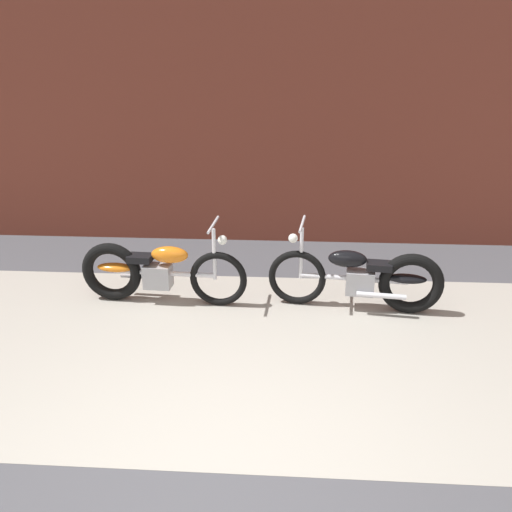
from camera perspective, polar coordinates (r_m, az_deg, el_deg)
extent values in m
plane|color=#47474C|center=(4.09, -3.73, -22.60)|extent=(80.00, 80.00, 0.00)
cube|color=#9E998E|center=(5.47, -1.47, -9.74)|extent=(36.00, 3.50, 0.01)
cube|color=brown|center=(8.11, 0.57, 22.67)|extent=(36.00, 0.50, 5.99)
torus|color=black|center=(6.15, -4.13, -2.52)|extent=(0.68, 0.12, 0.68)
torus|color=black|center=(6.50, -15.46, -1.67)|extent=(0.74, 0.17, 0.73)
cylinder|color=silver|center=(6.28, -9.97, -1.86)|extent=(1.24, 0.13, 0.06)
cube|color=#99999E|center=(6.32, -10.64, -2.16)|extent=(0.33, 0.24, 0.28)
ellipsoid|color=orange|center=(6.17, -9.40, 0.14)|extent=(0.45, 0.22, 0.20)
ellipsoid|color=orange|center=(6.46, -15.10, -1.21)|extent=(0.45, 0.21, 0.10)
cube|color=black|center=(6.30, -12.52, -0.22)|extent=(0.29, 0.22, 0.08)
cylinder|color=silver|center=(6.04, -4.58, 0.19)|extent=(0.05, 0.05, 0.62)
cylinder|color=silver|center=(5.91, -4.68, 3.43)|extent=(0.07, 0.58, 0.03)
sphere|color=white|center=(5.95, -3.68, 1.76)|extent=(0.11, 0.11, 0.11)
cylinder|color=silver|center=(6.56, -12.22, -2.16)|extent=(0.55, 0.09, 0.06)
torus|color=black|center=(6.19, 4.50, -2.37)|extent=(0.68, 0.16, 0.68)
torus|color=black|center=(6.21, 16.54, -2.92)|extent=(0.74, 0.21, 0.73)
cylinder|color=silver|center=(6.15, 10.54, -2.43)|extent=(1.23, 0.20, 0.06)
cube|color=#99999E|center=(6.17, 11.26, -2.81)|extent=(0.34, 0.26, 0.28)
ellipsoid|color=black|center=(6.06, 9.94, -0.30)|extent=(0.46, 0.24, 0.20)
ellipsoid|color=black|center=(6.18, 16.14, -2.39)|extent=(0.46, 0.23, 0.10)
cube|color=black|center=(6.10, 13.29, -1.05)|extent=(0.30, 0.23, 0.08)
cylinder|color=silver|center=(6.07, 4.96, 0.28)|extent=(0.05, 0.05, 0.62)
cylinder|color=silver|center=(5.94, 5.07, 3.52)|extent=(0.10, 0.58, 0.03)
sphere|color=white|center=(6.01, 4.06, 1.94)|extent=(0.11, 0.11, 0.11)
cylinder|color=silver|center=(6.08, 13.48, -4.22)|extent=(0.55, 0.12, 0.06)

